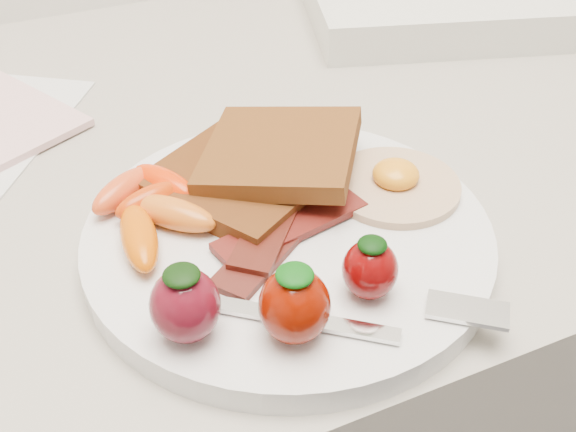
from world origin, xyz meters
name	(u,v)px	position (x,y,z in m)	size (l,w,h in m)	color
plate	(288,238)	(-0.02, 1.54, 0.91)	(0.27, 0.27, 0.02)	silver
toast_lower	(242,177)	(-0.03, 1.60, 0.93)	(0.11, 0.11, 0.01)	#481F0D
toast_upper	(280,152)	(0.00, 1.60, 0.94)	(0.10, 0.10, 0.01)	#35180D
fried_egg	(395,183)	(0.06, 1.55, 0.92)	(0.12, 0.12, 0.02)	beige
bacon_strips	(279,228)	(-0.03, 1.54, 0.92)	(0.12, 0.11, 0.01)	#350C0C
baby_carrots	(151,207)	(-0.10, 1.59, 0.93)	(0.08, 0.11, 0.02)	#C33304
strawberries	(272,296)	(-0.07, 1.47, 0.94)	(0.14, 0.06, 0.05)	#560B17
fork	(378,315)	(-0.01, 1.44, 0.92)	(0.16, 0.09, 0.00)	silver
appliance	(432,0)	(0.28, 1.83, 0.92)	(0.26, 0.21, 0.04)	silver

